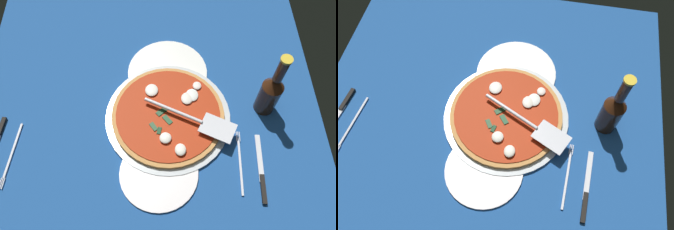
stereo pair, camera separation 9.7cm
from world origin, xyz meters
The scene contains 10 objects.
ground_plane centered at (0.00, 0.00, -0.40)cm, with size 102.93×102.93×0.80cm, color #1D4A8C.
checker_pattern centered at (0.00, 0.00, 0.05)cm, with size 102.93×102.93×0.10cm.
pizza_pan centered at (0.18, 5.88, 0.71)cm, with size 36.66×36.66×1.23cm, color silver.
dinner_plate_left centered at (-16.25, 6.18, 0.60)cm, with size 25.08×25.08×1.00cm, color white.
dinner_plate_right centered at (17.21, 2.92, 0.60)cm, with size 21.41×21.41×1.00cm, color white.
pizza centered at (0.16, 5.98, 2.14)cm, with size 32.87×32.87×2.88cm.
pizza_server centered at (2.76, 13.57, 4.53)cm, with size 15.73×26.21×1.00cm.
place_setting_near centered at (8.72, -40.75, 0.45)cm, with size 22.08×14.62×1.40cm.
place_setting_far centered at (16.57, 28.19, 0.46)cm, with size 21.05×13.10×1.40cm.
beer_bottle centered at (-2.84, 34.70, 8.82)cm, with size 6.07×6.07×23.58cm.
Camera 2 is at (45.92, 14.29, 88.09)cm, focal length 35.87 mm.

